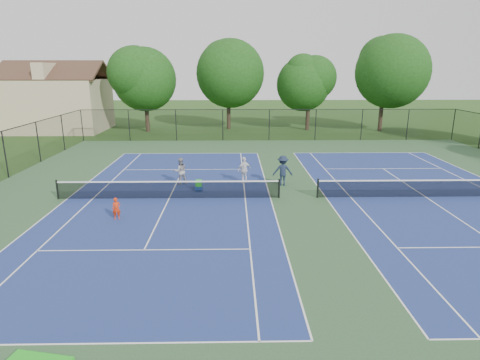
{
  "coord_description": "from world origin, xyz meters",
  "views": [
    {
      "loc": [
        -3.54,
        -20.67,
        6.79
      ],
      "look_at": [
        -3.18,
        -1.0,
        1.3
      ],
      "focal_mm": 30.0,
      "sensor_mm": 36.0,
      "label": 1
    }
  ],
  "objects_px": {
    "tree_back_c": "(309,81)",
    "child_player": "(116,209)",
    "tree_back_b": "(228,70)",
    "ball_hopper": "(199,183)",
    "instructor": "(180,171)",
    "ball_crate": "(199,189)",
    "tree_back_d": "(385,68)",
    "clapboard_house": "(58,103)",
    "tree_back_a": "(145,76)",
    "bystander_a": "(244,170)",
    "bystander_b": "(283,171)"
  },
  "relations": [
    {
      "from": "tree_back_c",
      "to": "child_player",
      "type": "distance_m",
      "value": 31.72
    },
    {
      "from": "tree_back_b",
      "to": "ball_hopper",
      "type": "bearing_deg",
      "value": -93.5
    },
    {
      "from": "child_player",
      "to": "instructor",
      "type": "height_order",
      "value": "instructor"
    },
    {
      "from": "ball_hopper",
      "to": "ball_crate",
      "type": "bearing_deg",
      "value": 0.0
    },
    {
      "from": "tree_back_d",
      "to": "instructor",
      "type": "bearing_deg",
      "value": -132.89
    },
    {
      "from": "clapboard_house",
      "to": "ball_hopper",
      "type": "height_order",
      "value": "clapboard_house"
    },
    {
      "from": "tree_back_a",
      "to": "tree_back_b",
      "type": "height_order",
      "value": "tree_back_b"
    },
    {
      "from": "tree_back_c",
      "to": "bystander_a",
      "type": "bearing_deg",
      "value": -109.65
    },
    {
      "from": "bystander_b",
      "to": "tree_back_a",
      "type": "bearing_deg",
      "value": -58.32
    },
    {
      "from": "tree_back_c",
      "to": "ball_hopper",
      "type": "distance_m",
      "value": 26.34
    },
    {
      "from": "tree_back_c",
      "to": "tree_back_d",
      "type": "relative_size",
      "value": 0.81
    },
    {
      "from": "clapboard_house",
      "to": "child_player",
      "type": "relative_size",
      "value": 10.37
    },
    {
      "from": "tree_back_a",
      "to": "bystander_a",
      "type": "relative_size",
      "value": 5.63
    },
    {
      "from": "clapboard_house",
      "to": "ball_crate",
      "type": "bearing_deg",
      "value": -53.49
    },
    {
      "from": "tree_back_c",
      "to": "child_player",
      "type": "bearing_deg",
      "value": -116.46
    },
    {
      "from": "child_player",
      "to": "ball_hopper",
      "type": "xyz_separation_m",
      "value": [
        3.45,
        4.42,
        -0.06
      ]
    },
    {
      "from": "ball_crate",
      "to": "child_player",
      "type": "bearing_deg",
      "value": -127.96
    },
    {
      "from": "tree_back_b",
      "to": "instructor",
      "type": "bearing_deg",
      "value": -96.66
    },
    {
      "from": "tree_back_b",
      "to": "clapboard_house",
      "type": "height_order",
      "value": "tree_back_b"
    },
    {
      "from": "tree_back_b",
      "to": "tree_back_d",
      "type": "distance_m",
      "value": 17.12
    },
    {
      "from": "bystander_a",
      "to": "bystander_b",
      "type": "bearing_deg",
      "value": 133.15
    },
    {
      "from": "clapboard_house",
      "to": "tree_back_a",
      "type": "bearing_deg",
      "value": -5.71
    },
    {
      "from": "tree_back_a",
      "to": "bystander_a",
      "type": "bearing_deg",
      "value": -64.18
    },
    {
      "from": "bystander_a",
      "to": "ball_crate",
      "type": "bearing_deg",
      "value": -0.92
    },
    {
      "from": "tree_back_c",
      "to": "bystander_b",
      "type": "distance_m",
      "value": 23.68
    },
    {
      "from": "tree_back_a",
      "to": "ball_hopper",
      "type": "relative_size",
      "value": 25.16
    },
    {
      "from": "ball_crate",
      "to": "ball_hopper",
      "type": "distance_m",
      "value": 0.32
    },
    {
      "from": "tree_back_a",
      "to": "tree_back_c",
      "type": "height_order",
      "value": "tree_back_a"
    },
    {
      "from": "tree_back_b",
      "to": "instructor",
      "type": "distance_m",
      "value": 24.08
    },
    {
      "from": "tree_back_c",
      "to": "tree_back_d",
      "type": "bearing_deg",
      "value": -7.13
    },
    {
      "from": "tree_back_a",
      "to": "bystander_b",
      "type": "relative_size",
      "value": 5.04
    },
    {
      "from": "child_player",
      "to": "ball_crate",
      "type": "bearing_deg",
      "value": 35.19
    },
    {
      "from": "ball_crate",
      "to": "bystander_a",
      "type": "bearing_deg",
      "value": 31.78
    },
    {
      "from": "child_player",
      "to": "instructor",
      "type": "xyz_separation_m",
      "value": [
        2.25,
        5.83,
        0.3
      ]
    },
    {
      "from": "tree_back_b",
      "to": "child_player",
      "type": "bearing_deg",
      "value": -99.68
    },
    {
      "from": "tree_back_a",
      "to": "tree_back_b",
      "type": "relative_size",
      "value": 0.91
    },
    {
      "from": "bystander_a",
      "to": "bystander_b",
      "type": "xyz_separation_m",
      "value": [
        2.28,
        -0.58,
        0.1
      ]
    },
    {
      "from": "bystander_a",
      "to": "bystander_b",
      "type": "height_order",
      "value": "bystander_b"
    },
    {
      "from": "bystander_b",
      "to": "tree_back_b",
      "type": "bearing_deg",
      "value": -80.0
    },
    {
      "from": "tree_back_c",
      "to": "tree_back_a",
      "type": "bearing_deg",
      "value": -176.82
    },
    {
      "from": "tree_back_d",
      "to": "bystander_b",
      "type": "height_order",
      "value": "tree_back_d"
    },
    {
      "from": "clapboard_house",
      "to": "bystander_a",
      "type": "height_order",
      "value": "clapboard_house"
    },
    {
      "from": "clapboard_house",
      "to": "bystander_b",
      "type": "height_order",
      "value": "clapboard_house"
    },
    {
      "from": "bystander_a",
      "to": "clapboard_house",
      "type": "bearing_deg",
      "value": -80.18
    },
    {
      "from": "tree_back_b",
      "to": "child_player",
      "type": "relative_size",
      "value": 9.63
    },
    {
      "from": "tree_back_a",
      "to": "bystander_a",
      "type": "height_order",
      "value": "tree_back_a"
    },
    {
      "from": "clapboard_house",
      "to": "bystander_a",
      "type": "distance_m",
      "value": 29.91
    },
    {
      "from": "instructor",
      "to": "ball_hopper",
      "type": "xyz_separation_m",
      "value": [
        1.2,
        -1.41,
        -0.36
      ]
    },
    {
      "from": "tree_back_a",
      "to": "tree_back_d",
      "type": "relative_size",
      "value": 0.88
    },
    {
      "from": "tree_back_b",
      "to": "clapboard_house",
      "type": "bearing_deg",
      "value": -176.99
    }
  ]
}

